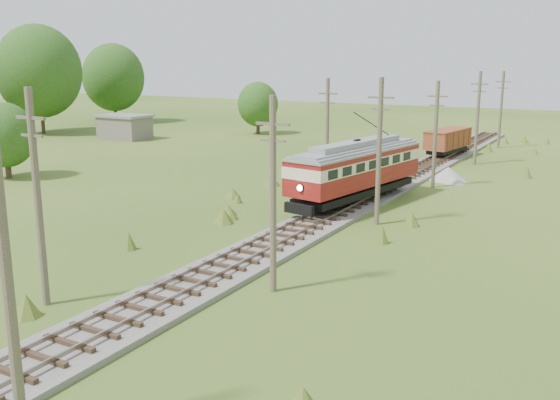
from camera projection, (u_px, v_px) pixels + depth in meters
The scene contains 17 objects.
railbed_main at pixel (348, 206), 42.75m from camera, with size 3.60×96.00×0.57m.
streetcar at pixel (356, 166), 43.27m from camera, with size 5.15×13.28×6.00m.
gondola at pixel (448, 140), 64.22m from camera, with size 3.30×7.47×2.40m.
gravel_pile at pixel (449, 175), 52.35m from camera, with size 3.21×3.40×1.17m.
utility_pole_r_1 at pixel (8, 289), 15.70m from camera, with size 0.30×0.30×8.80m.
utility_pole_r_2 at pixel (273, 194), 26.64m from camera, with size 1.60×0.30×8.60m.
utility_pole_r_3 at pixel (379, 151), 37.69m from camera, with size 1.60×0.30×9.00m.
utility_pole_r_4 at pixel (435, 133), 48.89m from camera, with size 1.60×0.30×8.40m.
utility_pole_r_5 at pixel (478, 117), 59.68m from camera, with size 1.60×0.30×8.90m.
utility_pole_r_6 at pixel (501, 109), 70.84m from camera, with size 1.60×0.30×8.70m.
utility_pole_l_a at pixel (38, 197), 25.10m from camera, with size 1.60×0.30×9.00m.
utility_pole_l_b at pixel (327, 132), 49.06m from camera, with size 1.60×0.30×8.60m.
tree_left_4 at pixel (39, 71), 83.79m from camera, with size 11.34×11.34×14.61m.
tree_left_5 at pixel (113, 77), 98.61m from camera, with size 9.66×9.66×12.44m.
tree_mid_a at pixel (258, 104), 84.19m from camera, with size 5.46×5.46×7.03m.
tree_mid_c at pixel (5, 135), 52.95m from camera, with size 5.04×5.04×6.49m.
shed at pixel (125, 127), 79.44m from camera, with size 6.40×4.40×3.10m.
Camera 1 is at (16.36, -4.53, 10.07)m, focal length 40.00 mm.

